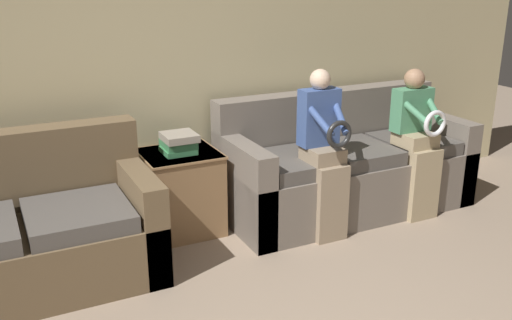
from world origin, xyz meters
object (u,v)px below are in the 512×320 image
at_px(couch_main, 345,169).
at_px(side_shelf, 181,191).
at_px(couch_side, 22,236).
at_px(child_right_seated, 418,138).
at_px(book_stack, 179,143).
at_px(child_left_seated, 324,148).

distance_m(couch_main, side_shelf, 1.40).
relative_size(couch_side, side_shelf, 2.60).
height_order(child_right_seated, book_stack, child_right_seated).
bearing_deg(couch_main, couch_side, -177.61).
bearing_deg(side_shelf, child_right_seated, -16.24).
distance_m(couch_side, child_right_seated, 3.02).
xyz_separation_m(side_shelf, book_stack, (-0.00, -0.00, 0.39)).
xyz_separation_m(child_left_seated, book_stack, (-0.95, 0.52, 0.03)).
distance_m(couch_main, couch_side, 2.55).
bearing_deg(child_right_seated, couch_main, 141.30).
xyz_separation_m(child_right_seated, side_shelf, (-1.83, 0.53, -0.33)).
bearing_deg(child_left_seated, book_stack, 151.05).
xyz_separation_m(couch_main, side_shelf, (-1.38, 0.18, -0.02)).
relative_size(child_left_seated, book_stack, 4.69).
relative_size(child_right_seated, side_shelf, 1.87).
bearing_deg(side_shelf, child_left_seated, -29.19).
xyz_separation_m(couch_main, child_left_seated, (-0.44, -0.35, 0.34)).
relative_size(child_left_seated, child_right_seated, 1.05).
relative_size(side_shelf, book_stack, 2.38).
relative_size(couch_side, child_left_seated, 1.32).
height_order(child_left_seated, book_stack, child_left_seated).
xyz_separation_m(couch_side, side_shelf, (1.16, 0.28, -0.00)).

